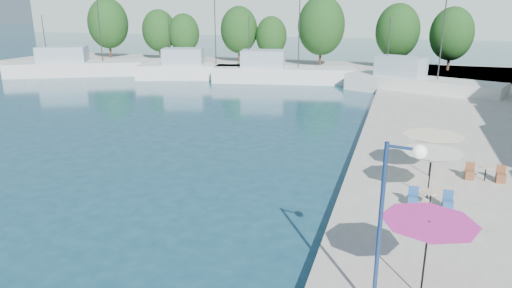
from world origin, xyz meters
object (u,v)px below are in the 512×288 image
(umbrella_cream, at_px, (433,140))
(street_lamp, at_px, (395,200))
(trawler_02, at_px, (200,70))
(umbrella_pink, at_px, (428,230))
(trawler_04, at_px, (417,85))
(umbrella_white, at_px, (432,157))
(trawler_03, at_px, (280,73))
(trawler_01, at_px, (84,67))

(umbrella_cream, distance_m, street_lamp, 12.20)
(trawler_02, relative_size, umbrella_pink, 6.23)
(umbrella_cream, bearing_deg, trawler_04, 90.24)
(umbrella_cream, bearing_deg, umbrella_pink, -93.53)
(trawler_04, distance_m, umbrella_pink, 37.45)
(umbrella_pink, relative_size, street_lamp, 0.54)
(umbrella_pink, relative_size, umbrella_white, 1.02)
(trawler_04, bearing_deg, street_lamp, -70.89)
(trawler_04, relative_size, umbrella_white, 6.01)
(trawler_04, xyz_separation_m, umbrella_pink, (-0.56, -37.40, 1.75))
(street_lamp, bearing_deg, umbrella_cream, 91.32)
(trawler_03, xyz_separation_m, trawler_04, (15.74, -3.84, 0.00))
(trawler_03, bearing_deg, trawler_01, 173.91)
(trawler_04, xyz_separation_m, umbrella_white, (-0.09, -29.63, 1.48))
(trawler_03, xyz_separation_m, street_lamp, (14.19, -42.38, 3.02))
(trawler_03, height_order, umbrella_pink, trawler_03)
(trawler_01, distance_m, street_lamp, 57.41)
(trawler_03, bearing_deg, umbrella_white, -75.75)
(trawler_02, relative_size, umbrella_cream, 5.65)
(umbrella_pink, distance_m, street_lamp, 1.97)
(trawler_04, xyz_separation_m, umbrella_cream, (0.11, -26.55, 1.42))
(street_lamp, bearing_deg, umbrella_pink, 58.07)
(umbrella_cream, bearing_deg, trawler_03, 117.54)
(trawler_03, relative_size, street_lamp, 3.50)
(umbrella_pink, height_order, umbrella_cream, umbrella_pink)
(umbrella_pink, bearing_deg, trawler_01, 137.02)
(trawler_04, height_order, street_lamp, trawler_04)
(trawler_01, height_order, umbrella_pink, trawler_01)
(trawler_02, xyz_separation_m, umbrella_pink, (25.65, -40.79, 1.75))
(trawler_02, bearing_deg, umbrella_cream, -65.96)
(umbrella_pink, height_order, street_lamp, street_lamp)
(trawler_01, bearing_deg, umbrella_cream, -60.85)
(trawler_02, height_order, umbrella_pink, trawler_02)
(trawler_02, bearing_deg, trawler_04, -24.63)
(trawler_04, height_order, umbrella_cream, trawler_04)
(trawler_01, height_order, umbrella_white, trawler_01)
(umbrella_white, distance_m, umbrella_cream, 3.08)
(trawler_03, height_order, umbrella_white, trawler_03)
(trawler_03, relative_size, umbrella_pink, 6.44)
(umbrella_cream, bearing_deg, street_lamp, -97.89)
(trawler_03, xyz_separation_m, umbrella_white, (15.65, -33.47, 1.48))
(umbrella_pink, bearing_deg, trawler_03, 110.21)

